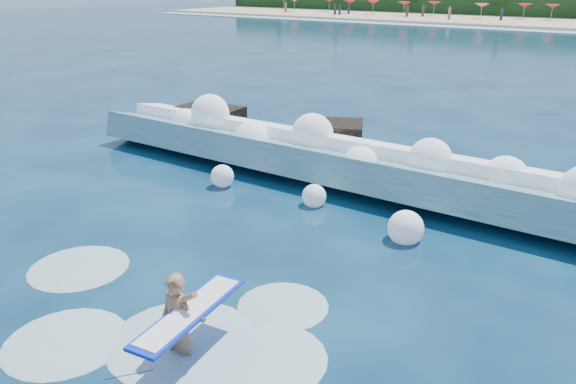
{
  "coord_description": "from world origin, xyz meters",
  "views": [
    {
      "loc": [
        8.91,
        -8.69,
        6.21
      ],
      "look_at": [
        1.5,
        2.0,
        1.2
      ],
      "focal_mm": 35.0,
      "sensor_mm": 36.0,
      "label": 1
    }
  ],
  "objects": [
    {
      "name": "wave_spray",
      "position": [
        0.51,
        6.31,
        1.04
      ],
      "size": [
        15.01,
        4.63,
        2.3
      ],
      "color": "white",
      "rests_on": "ground"
    },
    {
      "name": "breaking_wave",
      "position": [
        0.35,
        6.48,
        0.58
      ],
      "size": [
        19.14,
        2.93,
        1.65
      ],
      "color": "teal",
      "rests_on": "ground"
    },
    {
      "name": "ground",
      "position": [
        0.0,
        0.0,
        0.0
      ],
      "size": [
        200.0,
        200.0,
        0.0
      ],
      "primitive_type": "plane",
      "color": "#07213B",
      "rests_on": "ground"
    },
    {
      "name": "rock_cluster",
      "position": [
        -4.11,
        8.07,
        0.48
      ],
      "size": [
        8.4,
        3.58,
        1.51
      ],
      "color": "black",
      "rests_on": "ground"
    },
    {
      "name": "surfer_with_board",
      "position": [
        2.75,
        -3.05,
        0.69
      ],
      "size": [
        1.1,
        3.02,
        1.88
      ],
      "color": "#A06D4A",
      "rests_on": "ground"
    },
    {
      "name": "surf_foam",
      "position": [
        2.11,
        -2.7,
        0.0
      ],
      "size": [
        9.2,
        5.29,
        0.14
      ],
      "color": "silver",
      "rests_on": "ground"
    }
  ]
}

